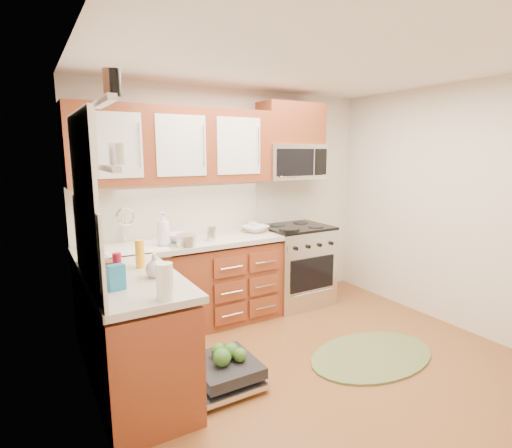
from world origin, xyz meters
TOP-DOWN VIEW (x-y plane):
  - floor at (0.00, 0.00)m, footprint 3.50×3.50m
  - ceiling at (0.00, 0.00)m, footprint 3.50×3.50m
  - wall_back at (0.00, 1.75)m, footprint 3.50×0.04m
  - wall_left at (-1.75, 0.00)m, footprint 0.04×3.50m
  - wall_right at (1.75, 0.00)m, footprint 0.04×3.50m
  - base_cabinet_back at (-0.73, 1.45)m, footprint 2.05×0.60m
  - base_cabinet_left at (-1.45, 0.52)m, footprint 0.60×1.25m
  - countertop_back at (-0.72, 1.44)m, footprint 2.07×0.64m
  - countertop_left at (-1.44, 0.53)m, footprint 0.64×1.27m
  - backsplash_back at (-0.73, 1.74)m, footprint 2.05×0.02m
  - backsplash_left at (-1.74, 0.52)m, footprint 0.02×1.25m
  - upper_cabinets at (-0.73, 1.57)m, footprint 2.05×0.35m
  - cabinet_over_mw at (0.68, 1.57)m, footprint 0.76×0.35m
  - range at (0.68, 1.43)m, footprint 0.76×0.64m
  - microwave at (0.68, 1.55)m, footprint 0.76×0.38m
  - sink at (-1.25, 1.42)m, footprint 0.62×0.50m
  - dishwasher at (-0.86, 0.30)m, footprint 0.70×0.60m
  - window at (-1.74, 0.50)m, footprint 0.03×1.05m
  - window_blind at (-1.71, 0.50)m, footprint 0.02×0.96m
  - shelf_upper at (-1.72, -0.35)m, footprint 0.04×0.40m
  - shelf_lower at (-1.72, -0.35)m, footprint 0.04×0.40m
  - rug at (0.50, 0.01)m, footprint 1.34×0.98m
  - skillet at (0.40, 1.18)m, footprint 0.29×0.29m
  - stock_pot at (-0.78, 1.22)m, footprint 0.20×0.20m
  - cutting_board at (0.18, 1.54)m, footprint 0.33×0.27m
  - canister at (-0.46, 1.33)m, footprint 0.12×0.12m
  - paper_towel_roll at (-1.38, -0.02)m, footprint 0.11×0.11m
  - mustard_bottle at (-1.33, 0.74)m, footprint 0.08×0.08m
  - red_bottle at (-1.57, 0.41)m, footprint 0.08×0.08m
  - wooden_box at (-1.58, 0.57)m, footprint 0.16×0.14m
  - blue_carton at (-1.60, 0.30)m, footprint 0.12×0.08m
  - bowl_a at (0.15, 1.49)m, footprint 0.35×0.35m
  - bowl_b at (-0.76, 1.46)m, footprint 0.35×0.35m
  - cup at (0.20, 1.65)m, footprint 0.13×0.13m
  - soap_bottle_a at (-0.95, 1.35)m, footprint 0.15×0.15m
  - soap_bottle_b at (-1.62, 0.72)m, footprint 0.09×0.10m
  - soap_bottle_c at (-1.30, 0.45)m, footprint 0.17×0.17m

SIDE VIEW (x-z plane):
  - floor at x=0.00m, z-range 0.00..0.00m
  - rug at x=0.50m, z-range 0.00..0.02m
  - dishwasher at x=-0.86m, z-range 0.00..0.20m
  - base_cabinet_back at x=-0.73m, z-range 0.00..0.85m
  - base_cabinet_left at x=-1.45m, z-range 0.00..0.85m
  - range at x=0.68m, z-range 0.00..0.95m
  - sink at x=-1.25m, z-range 0.67..0.93m
  - countertop_back at x=-0.72m, z-range 0.88..0.93m
  - countertop_left at x=-1.44m, z-range 0.88..0.93m
  - cutting_board at x=0.18m, z-range 0.93..0.95m
  - bowl_a at x=0.15m, z-range 0.93..1.00m
  - bowl_b at x=-0.76m, z-range 0.93..1.01m
  - skillet at x=0.40m, z-range 0.95..0.99m
  - cup at x=0.20m, z-range 0.93..1.02m
  - stock_pot at x=-0.78m, z-range 0.93..1.04m
  - wooden_box at x=-1.58m, z-range 0.93..1.05m
  - canister at x=-0.46m, z-range 0.93..1.07m
  - blue_carton at x=-1.60m, z-range 0.93..1.10m
  - soap_bottle_c at x=-1.30m, z-range 0.93..1.10m
  - soap_bottle_b at x=-1.62m, z-range 0.93..1.12m
  - red_bottle at x=-1.57m, z-range 0.93..1.14m
  - mustard_bottle at x=-1.33m, z-range 0.93..1.15m
  - paper_towel_roll at x=-1.38m, z-range 0.93..1.15m
  - soap_bottle_a at x=-0.95m, z-range 0.93..1.25m
  - backsplash_back at x=-0.73m, z-range 0.93..1.49m
  - backsplash_left at x=-1.74m, z-range 0.93..1.49m
  - wall_back at x=0.00m, z-range 0.00..2.50m
  - wall_left at x=-1.75m, z-range 0.00..2.50m
  - wall_right at x=1.75m, z-range 0.00..2.50m
  - window at x=-1.74m, z-range 1.02..2.08m
  - microwave at x=0.68m, z-range 1.50..1.90m
  - shelf_lower at x=-1.72m, z-range 1.74..1.76m
  - upper_cabinets at x=-0.73m, z-range 1.50..2.25m
  - window_blind at x=-1.71m, z-range 1.68..2.08m
  - shelf_upper at x=-1.72m, z-range 2.03..2.06m
  - cabinet_over_mw at x=0.68m, z-range 1.90..2.37m
  - ceiling at x=0.00m, z-range 2.50..2.50m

